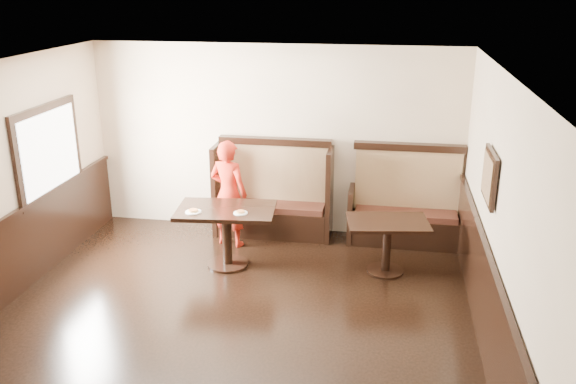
% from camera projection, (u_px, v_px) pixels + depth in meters
% --- Properties ---
extents(ground, '(7.00, 7.00, 0.00)m').
position_uv_depth(ground, '(214.00, 357.00, 6.23)').
color(ground, black).
rests_on(ground, ground).
extents(room_shell, '(7.00, 7.00, 7.00)m').
position_uv_depth(room_shell, '(191.00, 283.00, 6.32)').
color(room_shell, beige).
rests_on(room_shell, ground).
extents(booth_main, '(1.75, 0.72, 1.45)m').
position_uv_depth(booth_main, '(274.00, 200.00, 9.13)').
color(booth_main, black).
rests_on(booth_main, ground).
extents(booth_neighbor, '(1.65, 0.72, 1.45)m').
position_uv_depth(booth_neighbor, '(406.00, 211.00, 8.84)').
color(booth_neighbor, black).
rests_on(booth_neighbor, ground).
extents(table_main, '(1.35, 0.91, 0.81)m').
position_uv_depth(table_main, '(226.00, 222.00, 8.03)').
color(table_main, black).
rests_on(table_main, ground).
extents(table_neighbor, '(1.12, 0.82, 0.72)m').
position_uv_depth(table_neighbor, '(387.00, 234.00, 7.88)').
color(table_neighbor, black).
rests_on(table_neighbor, ground).
extents(child, '(0.64, 0.51, 1.56)m').
position_uv_depth(child, '(229.00, 194.00, 8.64)').
color(child, red).
rests_on(child, ground).
extents(pizza_plate_left, '(0.21, 0.21, 0.04)m').
position_uv_depth(pizza_plate_left, '(193.00, 211.00, 7.84)').
color(pizza_plate_left, white).
rests_on(pizza_plate_left, table_main).
extents(pizza_plate_right, '(0.19, 0.19, 0.03)m').
position_uv_depth(pizza_plate_right, '(241.00, 212.00, 7.81)').
color(pizza_plate_right, white).
rests_on(pizza_plate_right, table_main).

